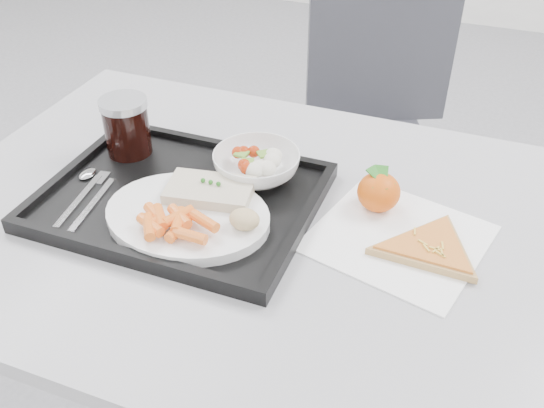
{
  "coord_description": "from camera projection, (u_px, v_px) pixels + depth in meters",
  "views": [
    {
      "loc": [
        0.27,
        -0.44,
        1.37
      ],
      "look_at": [
        -0.01,
        0.31,
        0.77
      ],
      "focal_mm": 40.0,
      "sensor_mm": 36.0,
      "label": 1
    }
  ],
  "objects": [
    {
      "name": "salad_contents",
      "position": [
        259.0,
        162.0,
        1.05
      ],
      "size": [
        0.09,
        0.09,
        0.03
      ],
      "color": "#A8290A",
      "rests_on": "salad_bowl"
    },
    {
      "name": "tangerine",
      "position": [
        379.0,
        192.0,
        1.0
      ],
      "size": [
        0.09,
        0.09,
        0.07
      ],
      "color": "#FFAB06",
      "rests_on": "napkin"
    },
    {
      "name": "pizza_slice",
      "position": [
        430.0,
        248.0,
        0.92
      ],
      "size": [
        0.26,
        0.26,
        0.02
      ],
      "color": "tan",
      "rests_on": "napkin"
    },
    {
      "name": "carrot_pile",
      "position": [
        171.0,
        222.0,
        0.91
      ],
      "size": [
        0.13,
        0.09,
        0.03
      ],
      "color": "orange",
      "rests_on": "dinner_plate"
    },
    {
      "name": "table",
      "position": [
        278.0,
        250.0,
        1.04
      ],
      "size": [
        1.2,
        0.8,
        0.75
      ],
      "color": "silver",
      "rests_on": "ground"
    },
    {
      "name": "cola_glass",
      "position": [
        126.0,
        125.0,
        1.1
      ],
      "size": [
        0.09,
        0.09,
        0.11
      ],
      "color": "black",
      "rests_on": "tray"
    },
    {
      "name": "fish_fillet",
      "position": [
        210.0,
        190.0,
        0.99
      ],
      "size": [
        0.15,
        0.11,
        0.03
      ],
      "color": "beige",
      "rests_on": "dinner_plate"
    },
    {
      "name": "chair",
      "position": [
        367.0,
        115.0,
        1.73
      ],
      "size": [
        0.56,
        0.57,
        0.93
      ],
      "color": "#37373E",
      "rests_on": "ground"
    },
    {
      "name": "napkin",
      "position": [
        398.0,
        238.0,
        0.96
      ],
      "size": [
        0.3,
        0.29,
        0.0
      ],
      "color": "white",
      "rests_on": "table"
    },
    {
      "name": "dinner_plate",
      "position": [
        188.0,
        216.0,
        0.97
      ],
      "size": [
        0.27,
        0.27,
        0.02
      ],
      "color": "white",
      "rests_on": "tray"
    },
    {
      "name": "salad_bowl",
      "position": [
        257.0,
        165.0,
        1.06
      ],
      "size": [
        0.15,
        0.15,
        0.05
      ],
      "color": "white",
      "rests_on": "tray"
    },
    {
      "name": "tray",
      "position": [
        181.0,
        198.0,
        1.03
      ],
      "size": [
        0.45,
        0.35,
        0.03
      ],
      "color": "black",
      "rests_on": "table"
    },
    {
      "name": "bread_roll",
      "position": [
        244.0,
        219.0,
        0.92
      ],
      "size": [
        0.06,
        0.05,
        0.03
      ],
      "color": "tan",
      "rests_on": "dinner_plate"
    },
    {
      "name": "cutlery",
      "position": [
        88.0,
        190.0,
        1.03
      ],
      "size": [
        0.09,
        0.17,
        0.01
      ],
      "color": "silver",
      "rests_on": "tray"
    }
  ]
}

